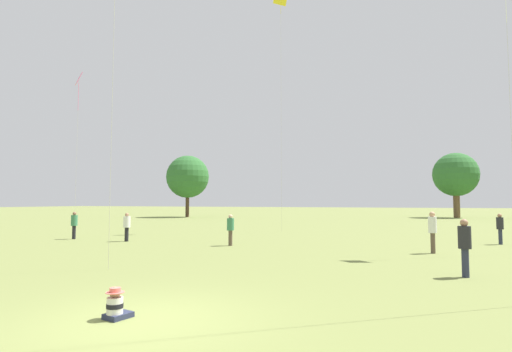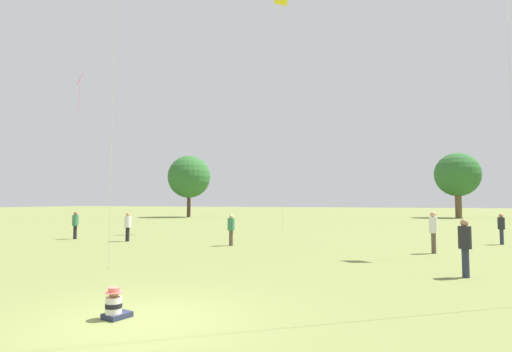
% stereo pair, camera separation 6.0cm
% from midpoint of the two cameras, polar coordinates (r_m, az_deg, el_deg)
% --- Properties ---
extents(ground_plane, '(300.00, 300.00, 0.00)m').
position_cam_midpoint_polar(ground_plane, '(8.11, -15.99, -19.28)').
color(ground_plane, olive).
extents(seated_toddler, '(0.46, 0.53, 0.59)m').
position_cam_midpoint_polar(seated_toddler, '(8.33, -19.34, -17.02)').
color(seated_toddler, '#282D47').
rests_on(seated_toddler, ground).
extents(person_standing_0, '(0.48, 0.48, 1.69)m').
position_cam_midpoint_polar(person_standing_0, '(13.29, 27.80, -8.42)').
color(person_standing_0, '#282D42').
rests_on(person_standing_0, ground).
extents(person_standing_1, '(0.37, 0.37, 1.77)m').
position_cam_midpoint_polar(person_standing_1, '(18.76, 24.08, -6.84)').
color(person_standing_1, brown).
rests_on(person_standing_1, ground).
extents(person_standing_3, '(0.40, 0.40, 1.59)m').
position_cam_midpoint_polar(person_standing_3, '(24.24, 31.69, -6.11)').
color(person_standing_3, '#282D42').
rests_on(person_standing_3, ground).
extents(person_standing_5, '(0.50, 0.50, 1.60)m').
position_cam_midpoint_polar(person_standing_5, '(26.00, -24.34, -6.12)').
color(person_standing_5, black).
rests_on(person_standing_5, ground).
extents(person_standing_6, '(0.51, 0.51, 1.56)m').
position_cam_midpoint_polar(person_standing_6, '(20.22, -3.50, -7.31)').
color(person_standing_6, brown).
rests_on(person_standing_6, ground).
extents(person_standing_7, '(0.54, 0.54, 1.58)m').
position_cam_midpoint_polar(person_standing_7, '(23.46, -17.79, -6.62)').
color(person_standing_7, black).
rests_on(person_standing_7, ground).
extents(kite_2, '(0.85, 0.74, 10.49)m').
position_cam_midpoint_polar(kite_2, '(28.65, -23.81, 11.68)').
color(kite_2, pink).
rests_on(kite_2, ground).
extents(kite_3, '(1.10, 1.12, 18.33)m').
position_cam_midpoint_polar(kite_3, '(33.16, 3.75, 23.04)').
color(kite_3, yellow).
rests_on(kite_3, ground).
extents(distant_tree_0, '(6.02, 6.02, 8.96)m').
position_cam_midpoint_polar(distant_tree_0, '(61.63, 26.86, 0.15)').
color(distant_tree_0, brown).
rests_on(distant_tree_0, ground).
extents(distant_tree_1, '(6.08, 6.08, 8.82)m').
position_cam_midpoint_polar(distant_tree_1, '(58.08, -9.51, -0.12)').
color(distant_tree_1, '#473323').
rests_on(distant_tree_1, ground).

